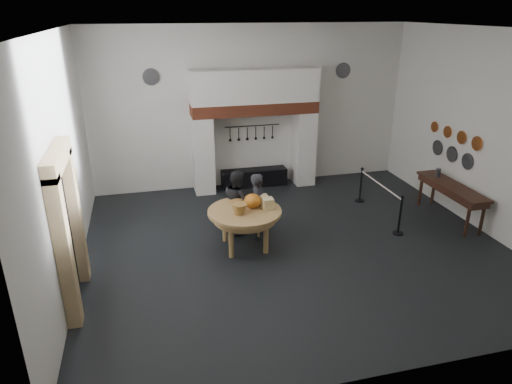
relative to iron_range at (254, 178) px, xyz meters
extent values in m
cube|color=black|center=(0.00, -3.72, -0.25)|extent=(9.00, 8.00, 0.02)
cube|color=silver|center=(0.00, -3.72, 4.25)|extent=(9.00, 8.00, 0.02)
cube|color=silver|center=(0.00, 0.28, 2.00)|extent=(9.00, 0.02, 4.50)
cube|color=silver|center=(0.00, -7.72, 2.00)|extent=(9.00, 0.02, 4.50)
cube|color=silver|center=(-4.50, -3.72, 2.00)|extent=(0.02, 8.00, 4.50)
cube|color=silver|center=(4.50, -3.72, 2.00)|extent=(0.02, 8.00, 4.50)
cube|color=silver|center=(-1.48, -0.07, 0.82)|extent=(0.55, 0.70, 2.15)
cube|color=silver|center=(1.48, -0.07, 0.82)|extent=(0.55, 0.70, 2.15)
cube|color=#9E442B|center=(0.00, -0.07, 2.06)|extent=(3.50, 0.72, 0.32)
cube|color=silver|center=(0.00, -0.07, 2.67)|extent=(3.50, 0.70, 0.90)
cube|color=black|center=(0.00, 0.00, 0.00)|extent=(1.90, 0.45, 0.50)
cylinder|color=black|center=(0.00, 0.20, 1.50)|extent=(1.60, 0.02, 0.02)
cube|color=black|center=(-4.47, -4.72, 1.00)|extent=(0.04, 1.10, 2.50)
cube|color=tan|center=(-4.38, -5.42, 1.05)|extent=(0.22, 0.30, 2.60)
cube|color=tan|center=(-4.38, -4.02, 1.05)|extent=(0.22, 0.30, 2.60)
cube|color=tan|center=(-4.38, -4.72, 2.40)|extent=(0.22, 1.70, 0.30)
cube|color=gold|center=(-4.45, -2.92, 1.35)|extent=(0.05, 0.34, 0.44)
cylinder|color=tan|center=(-1.08, -3.55, 0.59)|extent=(1.78, 1.78, 0.07)
ellipsoid|color=orange|center=(-0.88, -3.45, 0.78)|extent=(0.36, 0.36, 0.31)
cube|color=#D2B97D|center=(-0.58, -3.60, 0.74)|extent=(0.22, 0.22, 0.24)
cube|color=#FADB95|center=(-0.60, -3.30, 0.72)|extent=(0.18, 0.18, 0.20)
cone|color=#A16C3B|center=(-1.23, -3.70, 0.73)|extent=(0.36, 0.36, 0.22)
ellipsoid|color=#935934|center=(-1.18, -3.20, 0.69)|extent=(0.31, 0.18, 0.13)
imported|color=black|center=(-0.67, -3.18, 0.52)|extent=(0.52, 0.64, 1.53)
imported|color=black|center=(-1.07, -2.78, 0.50)|extent=(0.70, 0.83, 1.50)
cube|color=#371D14|center=(4.10, -3.38, 0.62)|extent=(0.55, 2.20, 0.06)
cylinder|color=#4D4D52|center=(4.10, -2.78, 0.76)|extent=(0.12, 0.12, 0.22)
cylinder|color=#C6662D|center=(4.46, -3.52, 1.70)|extent=(0.03, 0.34, 0.34)
cylinder|color=#C6662D|center=(4.46, -2.97, 1.70)|extent=(0.03, 0.32, 0.32)
cylinder|color=#C6662D|center=(4.46, -2.42, 1.70)|extent=(0.03, 0.30, 0.30)
cylinder|color=#C6662D|center=(4.46, -1.87, 1.70)|extent=(0.03, 0.28, 0.28)
cylinder|color=#4C4C51|center=(4.46, -3.32, 1.20)|extent=(0.03, 0.40, 0.40)
cylinder|color=#4C4C51|center=(4.46, -2.72, 1.20)|extent=(0.03, 0.40, 0.40)
cylinder|color=#4C4C51|center=(4.46, -2.12, 1.20)|extent=(0.03, 0.40, 0.40)
cylinder|color=#4C4C51|center=(-2.70, 0.24, 2.95)|extent=(0.44, 0.03, 0.44)
cylinder|color=#4C4C51|center=(2.70, 0.24, 2.95)|extent=(0.44, 0.03, 0.44)
cylinder|color=black|center=(2.50, -3.81, 0.20)|extent=(0.05, 0.05, 0.90)
cylinder|color=black|center=(2.50, -1.81, 0.20)|extent=(0.05, 0.05, 0.90)
cylinder|color=silver|center=(2.50, -2.81, 0.60)|extent=(0.04, 2.00, 0.04)
camera|label=1|loc=(-2.99, -12.18, 4.61)|focal=32.00mm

